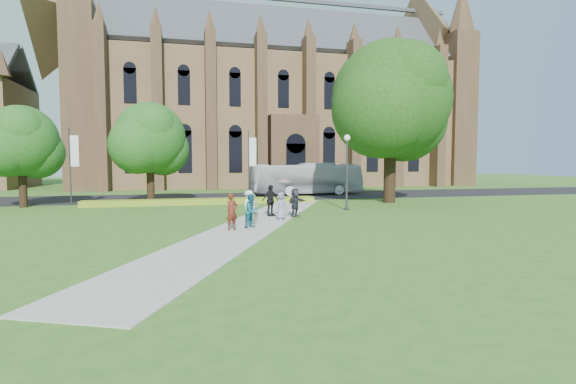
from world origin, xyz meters
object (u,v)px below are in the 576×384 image
object	(u,v)px
streetlamp	(347,163)
tour_coach	(307,179)
pedestrian_0	(232,212)
large_tree	(391,100)

from	to	relation	value
streetlamp	tour_coach	distance (m)	14.32
pedestrian_0	streetlamp	bearing A→B (deg)	8.92
streetlamp	large_tree	size ratio (longest dim) A/B	0.40
tour_coach	pedestrian_0	distance (m)	23.77
streetlamp	tour_coach	bearing A→B (deg)	85.03
streetlamp	pedestrian_0	size ratio (longest dim) A/B	2.88
streetlamp	tour_coach	world-z (taller)	streetlamp
streetlamp	tour_coach	xyz separation A→B (m)	(1.23, 14.17, -1.68)
large_tree	tour_coach	distance (m)	12.54
large_tree	tour_coach	world-z (taller)	large_tree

